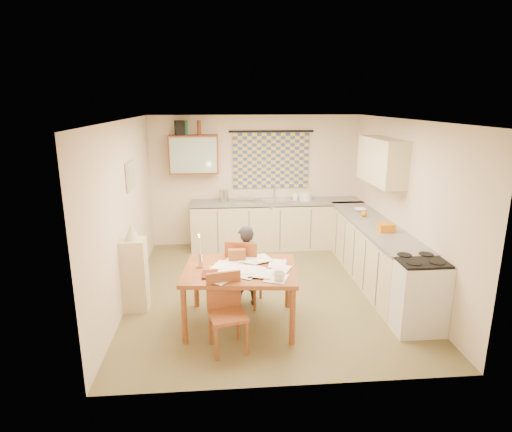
{
  "coord_description": "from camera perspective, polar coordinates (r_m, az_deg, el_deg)",
  "views": [
    {
      "loc": [
        -0.67,
        -5.89,
        2.75
      ],
      "look_at": [
        -0.16,
        0.2,
        1.1
      ],
      "focal_mm": 30.0,
      "sensor_mm": 36.0,
      "label": 1
    }
  ],
  "objects": [
    {
      "name": "speaker",
      "position": [
        8.01,
        -10.15,
        11.5
      ],
      "size": [
        0.2,
        0.23,
        0.26
      ],
      "primitive_type": "cube",
      "rotation": [
        0.0,
        0.0,
        0.24
      ],
      "color": "black",
      "rests_on": "wall_cabinet"
    },
    {
      "name": "chair_near",
      "position": [
        5.01,
        -3.81,
        -14.58
      ],
      "size": [
        0.47,
        0.47,
        0.88
      ],
      "rotation": [
        0.0,
        0.0,
        0.22
      ],
      "color": "brown",
      "rests_on": "floor"
    },
    {
      "name": "dish_rack",
      "position": [
        8.05,
        -1.43,
        2.17
      ],
      "size": [
        0.39,
        0.34,
        0.06
      ],
      "primitive_type": "cube",
      "rotation": [
        0.0,
        0.0,
        -0.13
      ],
      "color": "silver",
      "rests_on": "counter_back"
    },
    {
      "name": "upper_cabinet_right",
      "position": [
        6.96,
        16.4,
        7.07
      ],
      "size": [
        0.34,
        1.3,
        0.7
      ],
      "primitive_type": "cube",
      "color": "beige",
      "rests_on": "wall_right"
    },
    {
      "name": "lampshade",
      "position": [
        5.8,
        -16.27,
        -2.01
      ],
      "size": [
        0.2,
        0.2,
        0.22
      ],
      "primitive_type": "cone",
      "color": "beige",
      "rests_on": "shelf_stand"
    },
    {
      "name": "magazine",
      "position": [
        5.14,
        -7.21,
        -7.78
      ],
      "size": [
        0.19,
        0.25,
        0.02
      ],
      "primitive_type": "imported",
      "rotation": [
        0.0,
        0.0,
        -0.01
      ],
      "color": "maroon",
      "rests_on": "dining_table"
    },
    {
      "name": "bottle_brown",
      "position": [
        7.99,
        -7.6,
        11.6
      ],
      "size": [
        0.08,
        0.08,
        0.26
      ],
      "primitive_type": "cylinder",
      "rotation": [
        0.0,
        0.0,
        0.14
      ],
      "color": "#632D15",
      "rests_on": "wall_cabinet"
    },
    {
      "name": "wall_cabinet_glass",
      "position": [
        7.87,
        -8.36,
        8.0
      ],
      "size": [
        0.84,
        0.02,
        0.64
      ],
      "primitive_type": "cube",
      "color": "#99B2A5",
      "rests_on": "wall_back"
    },
    {
      "name": "bowl",
      "position": [
        7.53,
        13.67,
        0.79
      ],
      "size": [
        0.21,
        0.21,
        0.05
      ],
      "primitive_type": "imported",
      "rotation": [
        0.0,
        0.0,
        -0.02
      ],
      "color": "white",
      "rests_on": "counter_right"
    },
    {
      "name": "wall_front",
      "position": [
        3.98,
        5.28,
        -7.09
      ],
      "size": [
        4.0,
        0.02,
        2.5
      ],
      "primitive_type": "cube",
      "color": "beige",
      "rests_on": "floor"
    },
    {
      "name": "papers",
      "position": [
        5.29,
        -0.88,
        -6.93
      ],
      "size": [
        1.05,
        0.97,
        0.03
      ],
      "rotation": [
        0.0,
        0.0,
        -0.1
      ],
      "color": "white",
      "rests_on": "dining_table"
    },
    {
      "name": "sink",
      "position": [
        8.13,
        2.89,
        1.77
      ],
      "size": [
        0.68,
        0.63,
        0.1
      ],
      "primitive_type": "cube",
      "rotation": [
        0.0,
        0.0,
        0.39
      ],
      "color": "silver",
      "rests_on": "counter_back"
    },
    {
      "name": "eyeglasses",
      "position": [
        5.02,
        -0.38,
        -8.25
      ],
      "size": [
        0.13,
        0.06,
        0.02
      ],
      "primitive_type": "cube",
      "rotation": [
        0.0,
        0.0,
        -0.13
      ],
      "color": "black",
      "rests_on": "dining_table"
    },
    {
      "name": "tap",
      "position": [
        8.26,
        2.47,
        3.27
      ],
      "size": [
        0.03,
        0.03,
        0.28
      ],
      "primitive_type": "cylinder",
      "rotation": [
        0.0,
        0.0,
        -0.07
      ],
      "color": "silver",
      "rests_on": "counter_back"
    },
    {
      "name": "candle_holder",
      "position": [
        5.36,
        -7.42,
        -5.89
      ],
      "size": [
        0.06,
        0.06,
        0.18
      ],
      "primitive_type": "cylinder",
      "rotation": [
        0.0,
        0.0,
        -0.07
      ],
      "color": "silver",
      "rests_on": "dining_table"
    },
    {
      "name": "kettle",
      "position": [
        8.02,
        -4.32,
        2.74
      ],
      "size": [
        0.24,
        0.24,
        0.24
      ],
      "primitive_type": "cylinder",
      "rotation": [
        0.0,
        0.0,
        -0.41
      ],
      "color": "silver",
      "rests_on": "counter_back"
    },
    {
      "name": "orange_bag",
      "position": [
        6.45,
        16.97,
        -1.51
      ],
      "size": [
        0.22,
        0.16,
        0.12
      ],
      "primitive_type": "cube",
      "rotation": [
        0.0,
        0.0,
        0.02
      ],
      "color": "orange",
      "rests_on": "counter_right"
    },
    {
      "name": "wall_left",
      "position": [
        6.22,
        -17.11,
        0.47
      ],
      "size": [
        0.02,
        4.5,
        2.5
      ],
      "primitive_type": "cube",
      "color": "beige",
      "rests_on": "floor"
    },
    {
      "name": "ceiling",
      "position": [
        5.93,
        1.72,
        12.78
      ],
      "size": [
        4.0,
        4.5,
        0.02
      ],
      "primitive_type": "cube",
      "color": "white",
      "rests_on": "floor"
    },
    {
      "name": "soap_bottle",
      "position": [
        8.2,
        5.27,
        2.79
      ],
      "size": [
        0.12,
        0.12,
        0.18
      ],
      "primitive_type": "imported",
      "rotation": [
        0.0,
        0.0,
        -0.21
      ],
      "color": "white",
      "rests_on": "counter_back"
    },
    {
      "name": "curtain_rod",
      "position": [
        8.16,
        2.06,
        11.22
      ],
      "size": [
        1.6,
        0.04,
        0.04
      ],
      "primitive_type": "cylinder",
      "rotation": [
        0.0,
        1.57,
        0.0
      ],
      "color": "black",
      "rests_on": "wall_back"
    },
    {
      "name": "framed_print",
      "position": [
        6.5,
        -16.35,
        5.2
      ],
      "size": [
        0.04,
        0.5,
        0.4
      ],
      "primitive_type": "cube",
      "color": "beige",
      "rests_on": "wall_left"
    },
    {
      "name": "print_canvas",
      "position": [
        6.5,
        -16.14,
        5.21
      ],
      "size": [
        0.01,
        0.42,
        0.32
      ],
      "primitive_type": "cube",
      "color": "beige",
      "rests_on": "wall_left"
    },
    {
      "name": "floor",
      "position": [
        6.53,
        1.54,
        -9.89
      ],
      "size": [
        4.0,
        4.5,
        0.02
      ],
      "primitive_type": "cube",
      "color": "brown",
      "rests_on": "ground"
    },
    {
      "name": "counter_right",
      "position": [
        7.02,
        15.26,
        -4.57
      ],
      "size": [
        0.62,
        2.95,
        0.92
      ],
      "color": "beige",
      "rests_on": "floor"
    },
    {
      "name": "chair_far",
      "position": [
        6.0,
        -1.55,
        -9.03
      ],
      "size": [
        0.54,
        0.54,
        0.96
      ],
      "rotation": [
        0.0,
        0.0,
        2.84
      ],
      "color": "brown",
      "rests_on": "floor"
    },
    {
      "name": "wall_cabinet",
      "position": [
        8.04,
        -8.29,
        8.15
      ],
      "size": [
        0.9,
        0.34,
        0.7
      ],
      "primitive_type": "cube",
      "color": "#632D15",
      "rests_on": "wall_back"
    },
    {
      "name": "wall_right",
      "position": [
        6.64,
        19.14,
        1.2
      ],
      "size": [
        0.02,
        4.5,
        2.5
      ],
      "primitive_type": "cube",
      "color": "beige",
      "rests_on": "floor"
    },
    {
      "name": "dining_table",
      "position": [
        5.46,
        -2.12,
        -10.62
      ],
      "size": [
        1.47,
        1.17,
        0.75
      ],
      "rotation": [
        0.0,
        0.0,
        -0.1
      ],
      "color": "brown",
      "rests_on": "floor"
    },
    {
      "name": "orange_box",
      "position": [
        5.04,
        -5.8,
        -8.12
      ],
      "size": [
        0.13,
        0.1,
        0.04
      ],
      "primitive_type": "cube",
      "rotation": [
        0.0,
        0.0,
        -0.22
      ],
      "color": "orange",
      "rests_on": "dining_table"
    },
    {
      "name": "fruit_orange",
      "position": [
        7.18,
        14.19,
        0.28
      ],
      "size": [
        0.1,
        0.1,
        0.1
      ],
      "primitive_type": "sphere",
      "color": "orange",
      "rests_on": "counter_right"
    },
    {
      "name": "stove",
      "position": [
        5.68,
        20.63,
        -9.71
      ],
      "size": [
        0.59,
        0.59,
        0.92
      ],
      "color": "white",
      "rests_on": "floor"
    },
    {
      "name": "book",
      "position": [
        5.26,
        -6.33,
        -7.21
      ],
      "size": [
        0.21,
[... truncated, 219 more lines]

